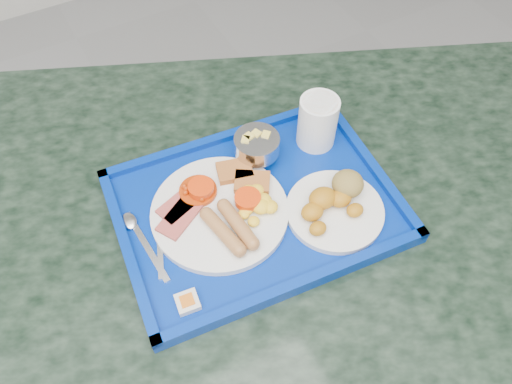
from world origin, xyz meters
The scene contains 9 objects.
table centered at (0.71, 0.78, 0.62)m, with size 1.59×1.36×0.84m.
tray centered at (0.68, 0.81, 0.85)m, with size 0.52×0.41×0.03m.
main_plate centered at (0.63, 0.82, 0.87)m, with size 0.24×0.24×0.04m.
bread_plate centered at (0.80, 0.73, 0.87)m, with size 0.17×0.17×0.06m.
fruit_bowl centered at (0.74, 0.90, 0.89)m, with size 0.09×0.09×0.06m.
juice_cup centered at (0.86, 0.89, 0.91)m, with size 0.07×0.07×0.10m.
spoon centered at (0.48, 0.86, 0.86)m, with size 0.07×0.15×0.01m.
knife centered at (0.48, 0.82, 0.86)m, with size 0.01×0.16×0.00m, color silver.
jam_packet centered at (0.50, 0.70, 0.86)m, with size 0.04×0.04×0.01m.
Camera 1 is at (0.44, 0.37, 1.60)m, focal length 35.00 mm.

